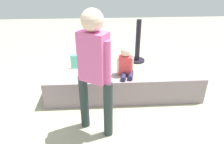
# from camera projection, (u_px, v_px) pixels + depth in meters

# --- Properties ---
(ground_plane) EXTENTS (12.00, 12.00, 0.00)m
(ground_plane) POSITION_uv_depth(u_px,v_px,m) (124.00, 97.00, 3.61)
(ground_plane) COLOR #A2A185
(concrete_ledge) EXTENTS (2.56, 0.54, 0.43)m
(concrete_ledge) POSITION_uv_depth(u_px,v_px,m) (124.00, 86.00, 3.51)
(concrete_ledge) COLOR gray
(concrete_ledge) RESTS_ON ground_plane
(child_seated) EXTENTS (0.28, 0.34, 0.48)m
(child_seated) POSITION_uv_depth(u_px,v_px,m) (126.00, 63.00, 3.30)
(child_seated) COLOR #272345
(child_seated) RESTS_ON concrete_ledge
(adult_standing) EXTENTS (0.43, 0.34, 1.63)m
(adult_standing) POSITION_uv_depth(u_px,v_px,m) (94.00, 65.00, 2.46)
(adult_standing) COLOR #273434
(adult_standing) RESTS_ON ground_plane
(cake_plate) EXTENTS (0.22, 0.22, 0.07)m
(cake_plate) POSITION_uv_depth(u_px,v_px,m) (104.00, 72.00, 3.45)
(cake_plate) COLOR yellow
(cake_plate) RESTS_ON concrete_ledge
(gift_bag) EXTENTS (0.20, 0.10, 0.36)m
(gift_bag) POSITION_uv_depth(u_px,v_px,m) (76.00, 62.00, 4.51)
(gift_bag) COLOR #59C6B2
(gift_bag) RESTS_ON ground_plane
(railing_post) EXTENTS (0.36, 0.36, 0.98)m
(railing_post) POSITION_uv_depth(u_px,v_px,m) (138.00, 47.00, 4.79)
(railing_post) COLOR black
(railing_post) RESTS_ON ground_plane
(water_bottle_near_gift) EXTENTS (0.07, 0.07, 0.21)m
(water_bottle_near_gift) POSITION_uv_depth(u_px,v_px,m) (117.00, 71.00, 4.29)
(water_bottle_near_gift) COLOR silver
(water_bottle_near_gift) RESTS_ON ground_plane
(water_bottle_far_side) EXTENTS (0.07, 0.07, 0.23)m
(water_bottle_far_side) POSITION_uv_depth(u_px,v_px,m) (108.00, 79.00, 3.97)
(water_bottle_far_side) COLOR silver
(water_bottle_far_side) RESTS_ON ground_plane
(party_cup_red) EXTENTS (0.07, 0.07, 0.10)m
(party_cup_red) POSITION_uv_depth(u_px,v_px,m) (139.00, 72.00, 4.34)
(party_cup_red) COLOR red
(party_cup_red) RESTS_ON ground_plane
(cake_box_white) EXTENTS (0.38, 0.40, 0.13)m
(cake_box_white) POSITION_uv_depth(u_px,v_px,m) (64.00, 76.00, 4.14)
(cake_box_white) COLOR white
(cake_box_white) RESTS_ON ground_plane
(handbag_black_leather) EXTENTS (0.27, 0.13, 0.34)m
(handbag_black_leather) POSITION_uv_depth(u_px,v_px,m) (125.00, 75.00, 4.07)
(handbag_black_leather) COLOR black
(handbag_black_leather) RESTS_ON ground_plane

